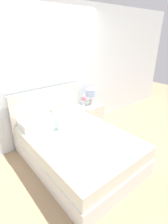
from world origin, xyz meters
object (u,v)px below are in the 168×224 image
object	(u,v)px
bed	(75,146)
table_lamp	(91,93)
teacup	(95,105)
nightstand	(91,116)
flower_vase	(84,100)

from	to	relation	value
bed	table_lamp	distance (m)	1.38
table_lamp	teacup	world-z (taller)	table_lamp
nightstand	teacup	world-z (taller)	teacup
nightstand	table_lamp	bearing A→B (deg)	67.92
table_lamp	flower_vase	size ratio (longest dim) A/B	1.49
table_lamp	teacup	bearing A→B (deg)	-96.71
bed	flower_vase	distance (m)	1.21
bed	flower_vase	size ratio (longest dim) A/B	8.37
nightstand	flower_vase	bearing A→B (deg)	158.47
bed	table_lamp	bearing A→B (deg)	36.52
nightstand	table_lamp	distance (m)	0.53
nightstand	teacup	size ratio (longest dim) A/B	5.47
table_lamp	flower_vase	world-z (taller)	table_lamp
flower_vase	teacup	bearing A→B (deg)	-44.20
nightstand	flower_vase	xyz separation A→B (m)	(-0.17, 0.07, 0.42)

